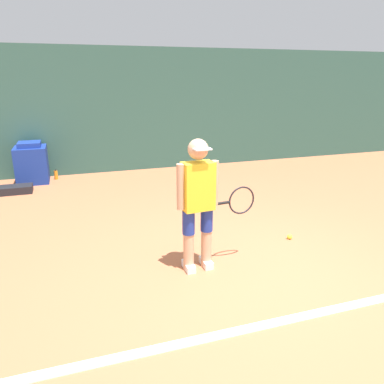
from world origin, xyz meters
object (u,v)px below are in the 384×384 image
at_px(covered_chair, 32,163).
at_px(water_bottle, 56,175).
at_px(equipment_bag, 14,190).
at_px(tennis_player, 199,200).
at_px(tennis_ball, 290,237).

height_order(covered_chair, water_bottle, covered_chair).
distance_m(equipment_bag, water_bottle, 1.10).
bearing_deg(covered_chair, tennis_player, -65.55).
bearing_deg(water_bottle, tennis_ball, -54.35).
bearing_deg(equipment_bag, water_bottle, 47.45).
xyz_separation_m(tennis_ball, equipment_bag, (-3.78, 3.43, 0.04)).
height_order(covered_chair, equipment_bag, covered_chair).
bearing_deg(tennis_player, tennis_ball, 9.05).
height_order(tennis_ball, covered_chair, covered_chair).
bearing_deg(tennis_ball, tennis_player, -166.25).
xyz_separation_m(tennis_player, water_bottle, (-1.62, 4.59, -0.72)).
distance_m(tennis_ball, covered_chair, 5.45).
bearing_deg(tennis_ball, covered_chair, 129.85).
xyz_separation_m(tennis_player, equipment_bag, (-2.36, 3.78, -0.75)).
height_order(tennis_ball, water_bottle, water_bottle).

